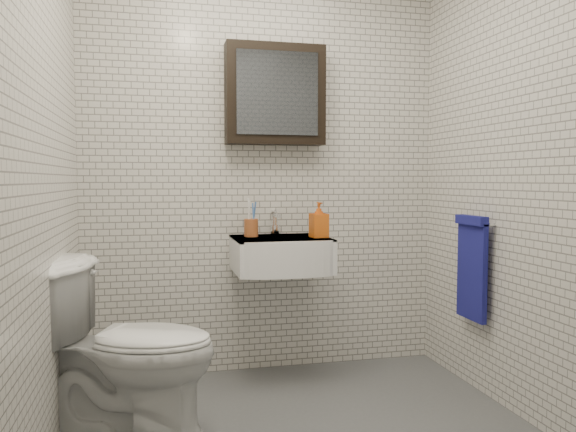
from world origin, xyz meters
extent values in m
cube|color=silver|center=(0.00, 1.00, 1.25)|extent=(2.20, 0.02, 2.50)
cube|color=silver|center=(0.00, -1.00, 1.25)|extent=(2.20, 0.02, 2.50)
cube|color=silver|center=(-1.10, 0.00, 1.25)|extent=(0.02, 2.00, 2.50)
cube|color=silver|center=(1.10, 0.00, 1.25)|extent=(0.02, 2.00, 2.50)
cube|color=white|center=(0.05, 0.78, 0.75)|extent=(0.55, 0.45, 0.20)
cylinder|color=silver|center=(0.05, 0.80, 0.84)|extent=(0.31, 0.31, 0.02)
cylinder|color=silver|center=(0.05, 0.80, 0.85)|extent=(0.04, 0.04, 0.01)
cube|color=white|center=(0.05, 0.78, 0.84)|extent=(0.55, 0.45, 0.01)
cylinder|color=silver|center=(0.05, 0.94, 0.88)|extent=(0.06, 0.06, 0.06)
cylinder|color=silver|center=(0.05, 0.94, 0.94)|extent=(0.03, 0.03, 0.08)
cylinder|color=silver|center=(0.05, 0.88, 0.97)|extent=(0.02, 0.12, 0.02)
cube|color=silver|center=(0.05, 0.97, 0.99)|extent=(0.02, 0.09, 0.01)
cube|color=black|center=(0.05, 0.93, 1.70)|extent=(0.60, 0.14, 0.60)
cube|color=#3F444C|center=(0.05, 0.85, 1.70)|extent=(0.49, 0.01, 0.49)
cylinder|color=silver|center=(1.06, 0.35, 0.95)|extent=(0.02, 0.30, 0.02)
cylinder|color=silver|center=(1.08, 0.48, 0.95)|extent=(0.04, 0.02, 0.02)
cylinder|color=silver|center=(1.08, 0.22, 0.95)|extent=(0.04, 0.02, 0.02)
cube|color=navy|center=(1.05, 0.35, 0.68)|extent=(0.03, 0.26, 0.54)
cube|color=navy|center=(1.04, 0.35, 0.96)|extent=(0.05, 0.26, 0.05)
cylinder|color=#A25228|center=(-0.11, 0.86, 0.90)|extent=(0.09, 0.09, 0.10)
cylinder|color=white|center=(-0.13, 0.85, 0.97)|extent=(0.02, 0.03, 0.20)
cylinder|color=#3A6ABB|center=(-0.10, 0.86, 0.96)|extent=(0.02, 0.02, 0.18)
cylinder|color=white|center=(-0.12, 0.88, 0.98)|extent=(0.02, 0.04, 0.21)
cylinder|color=#3A6ABB|center=(-0.09, 0.87, 0.97)|extent=(0.03, 0.04, 0.19)
imported|color=orange|center=(0.27, 0.71, 0.95)|extent=(0.10, 0.11, 0.21)
imported|color=white|center=(-0.80, 0.21, 0.41)|extent=(0.91, 0.68, 0.83)
camera|label=1|loc=(-0.66, -2.42, 1.19)|focal=35.00mm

